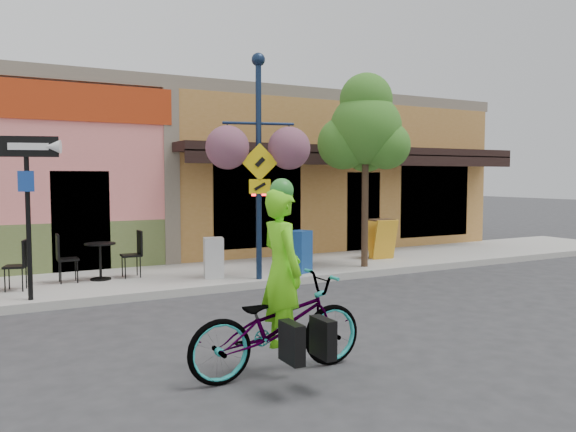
{
  "coord_description": "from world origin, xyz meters",
  "views": [
    {
      "loc": [
        -4.73,
        -9.27,
        2.17
      ],
      "look_at": [
        0.49,
        0.5,
        1.4
      ],
      "focal_mm": 35.0,
      "sensor_mm": 36.0,
      "label": 1
    }
  ],
  "objects_px": {
    "lamp_post": "(259,167)",
    "newspaper_box_blue": "(300,252)",
    "building": "(165,174)",
    "newspaper_box_grey": "(214,258)",
    "cyclist_rider": "(282,293)",
    "bicycle": "(278,325)",
    "street_tree": "(365,170)",
    "one_way_sign": "(28,219)"
  },
  "relations": [
    {
      "from": "lamp_post",
      "to": "newspaper_box_blue",
      "type": "relative_size",
      "value": 4.98
    },
    {
      "from": "building",
      "to": "lamp_post",
      "type": "relative_size",
      "value": 4.11
    },
    {
      "from": "building",
      "to": "newspaper_box_grey",
      "type": "xyz_separation_m",
      "value": [
        -0.78,
        -6.19,
        -1.7
      ]
    },
    {
      "from": "cyclist_rider",
      "to": "newspaper_box_blue",
      "type": "bearing_deg",
      "value": -31.58
    },
    {
      "from": "building",
      "to": "cyclist_rider",
      "type": "xyz_separation_m",
      "value": [
        -1.93,
        -11.37,
        -1.35
      ]
    },
    {
      "from": "newspaper_box_grey",
      "to": "bicycle",
      "type": "bearing_deg",
      "value": -89.33
    },
    {
      "from": "building",
      "to": "street_tree",
      "type": "height_order",
      "value": "street_tree"
    },
    {
      "from": "lamp_post",
      "to": "bicycle",
      "type": "bearing_deg",
      "value": -98.38
    },
    {
      "from": "building",
      "to": "one_way_sign",
      "type": "height_order",
      "value": "building"
    },
    {
      "from": "newspaper_box_grey",
      "to": "street_tree",
      "type": "height_order",
      "value": "street_tree"
    },
    {
      "from": "building",
      "to": "newspaper_box_grey",
      "type": "relative_size",
      "value": 22.56
    },
    {
      "from": "street_tree",
      "to": "newspaper_box_blue",
      "type": "bearing_deg",
      "value": -179.14
    },
    {
      "from": "newspaper_box_blue",
      "to": "newspaper_box_grey",
      "type": "relative_size",
      "value": 1.1
    },
    {
      "from": "cyclist_rider",
      "to": "lamp_post",
      "type": "xyz_separation_m",
      "value": [
        1.88,
        4.6,
        1.46
      ]
    },
    {
      "from": "bicycle",
      "to": "street_tree",
      "type": "relative_size",
      "value": 0.48
    },
    {
      "from": "building",
      "to": "lamp_post",
      "type": "xyz_separation_m",
      "value": [
        -0.05,
        -6.78,
        0.11
      ]
    },
    {
      "from": "bicycle",
      "to": "newspaper_box_blue",
      "type": "xyz_separation_m",
      "value": [
        3.02,
        4.87,
        0.05
      ]
    },
    {
      "from": "one_way_sign",
      "to": "newspaper_box_blue",
      "type": "relative_size",
      "value": 3.01
    },
    {
      "from": "newspaper_box_blue",
      "to": "street_tree",
      "type": "relative_size",
      "value": 0.2
    },
    {
      "from": "cyclist_rider",
      "to": "lamp_post",
      "type": "distance_m",
      "value": 5.18
    },
    {
      "from": "building",
      "to": "one_way_sign",
      "type": "bearing_deg",
      "value": -121.85
    },
    {
      "from": "newspaper_box_blue",
      "to": "street_tree",
      "type": "distance_m",
      "value": 2.42
    },
    {
      "from": "building",
      "to": "lamp_post",
      "type": "bearing_deg",
      "value": -90.39
    },
    {
      "from": "lamp_post",
      "to": "one_way_sign",
      "type": "bearing_deg",
      "value": -166.35
    },
    {
      "from": "lamp_post",
      "to": "street_tree",
      "type": "xyz_separation_m",
      "value": [
        2.78,
        0.3,
        -0.03
      ]
    },
    {
      "from": "one_way_sign",
      "to": "cyclist_rider",
      "type": "bearing_deg",
      "value": -47.49
    },
    {
      "from": "cyclist_rider",
      "to": "street_tree",
      "type": "relative_size",
      "value": 0.41
    },
    {
      "from": "lamp_post",
      "to": "one_way_sign",
      "type": "height_order",
      "value": "lamp_post"
    },
    {
      "from": "building",
      "to": "bicycle",
      "type": "relative_size",
      "value": 8.75
    },
    {
      "from": "newspaper_box_grey",
      "to": "newspaper_box_blue",
      "type": "bearing_deg",
      "value": 4.05
    },
    {
      "from": "one_way_sign",
      "to": "street_tree",
      "type": "relative_size",
      "value": 0.61
    },
    {
      "from": "newspaper_box_blue",
      "to": "one_way_sign",
      "type": "bearing_deg",
      "value": 157.87
    },
    {
      "from": "newspaper_box_grey",
      "to": "one_way_sign",
      "type": "bearing_deg",
      "value": -157.46
    },
    {
      "from": "newspaper_box_blue",
      "to": "cyclist_rider",
      "type": "bearing_deg",
      "value": -145.96
    },
    {
      "from": "cyclist_rider",
      "to": "newspaper_box_grey",
      "type": "bearing_deg",
      "value": -12.63
    },
    {
      "from": "one_way_sign",
      "to": "newspaper_box_blue",
      "type": "xyz_separation_m",
      "value": [
        5.22,
        0.22,
        -0.89
      ]
    },
    {
      "from": "lamp_post",
      "to": "one_way_sign",
      "type": "distance_m",
      "value": 4.22
    },
    {
      "from": "newspaper_box_blue",
      "to": "street_tree",
      "type": "bearing_deg",
      "value": -23.7
    },
    {
      "from": "one_way_sign",
      "to": "newspaper_box_blue",
      "type": "bearing_deg",
      "value": 19.11
    },
    {
      "from": "bicycle",
      "to": "newspaper_box_blue",
      "type": "bearing_deg",
      "value": -32.01
    },
    {
      "from": "building",
      "to": "one_way_sign",
      "type": "distance_m",
      "value": 7.95
    },
    {
      "from": "cyclist_rider",
      "to": "street_tree",
      "type": "height_order",
      "value": "street_tree"
    }
  ]
}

